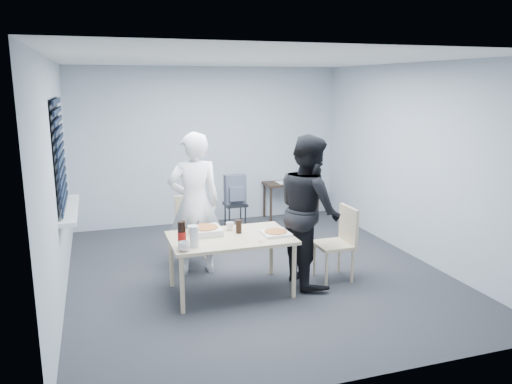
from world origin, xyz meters
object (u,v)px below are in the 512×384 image
object	(u,v)px
backpack	(235,190)
mug_a	(184,246)
stool	(235,210)
chair_far	(193,225)
chair_right	(340,238)
person_white	(195,204)
dining_table	(231,242)
person_black	(309,210)
side_table	(291,186)
soda_bottle	(182,235)
mug_b	(230,226)

from	to	relation	value
backpack	mug_a	bearing A→B (deg)	-107.85
stool	mug_a	size ratio (longest dim) A/B	3.85
chair_far	chair_right	distance (m)	1.93
stool	backpack	xyz separation A→B (m)	(0.00, -0.01, 0.33)
person_white	chair_right	bearing A→B (deg)	155.65
chair_far	mug_a	size ratio (longest dim) A/B	7.24
dining_table	person_black	xyz separation A→B (m)	(0.95, 0.01, 0.29)
chair_right	mug_a	bearing A→B (deg)	-170.65
stool	backpack	size ratio (longest dim) A/B	1.03
chair_far	side_table	distance (m)	2.68
chair_far	soda_bottle	size ratio (longest dim) A/B	3.19
backpack	soda_bottle	size ratio (longest dim) A/B	1.64
chair_far	side_table	size ratio (longest dim) A/B	0.93
chair_right	mug_a	world-z (taller)	chair_right
dining_table	person_white	distance (m)	0.82
chair_far	person_white	bearing A→B (deg)	-96.40
person_black	stool	xyz separation A→B (m)	(-0.28, 2.22, -0.52)
chair_right	mug_b	distance (m)	1.34
chair_right	mug_a	distance (m)	1.98
person_white	mug_a	bearing A→B (deg)	73.11
dining_table	chair_right	distance (m)	1.37
person_white	backpack	size ratio (longest dim) A/B	3.87
chair_far	soda_bottle	world-z (taller)	soda_bottle
backpack	soda_bottle	bearing A→B (deg)	-109.00
dining_table	side_table	size ratio (longest dim) A/B	1.41
person_white	person_black	distance (m)	1.41
dining_table	soda_bottle	distance (m)	0.64
chair_right	backpack	size ratio (longest dim) A/B	1.95
dining_table	side_table	xyz separation A→B (m)	(1.86, 2.79, -0.04)
side_table	chair_far	bearing A→B (deg)	-140.78
side_table	mug_a	bearing A→B (deg)	-128.02
chair_right	person_black	size ratio (longest dim) A/B	0.50
mug_a	backpack	bearing A→B (deg)	63.75
backpack	chair_right	bearing A→B (deg)	-64.54
side_table	stool	world-z (taller)	side_table
chair_right	chair_far	bearing A→B (deg)	145.09
stool	mug_b	distance (m)	2.12
side_table	soda_bottle	bearing A→B (deg)	-129.15
mug_b	soda_bottle	size ratio (longest dim) A/B	0.36
person_white	side_table	distance (m)	2.98
chair_far	mug_a	world-z (taller)	chair_far
chair_right	person_white	world-z (taller)	person_white
person_white	backpack	world-z (taller)	person_white
person_black	stool	world-z (taller)	person_black
chair_far	side_table	xyz separation A→B (m)	(2.08, 1.70, 0.05)
stool	soda_bottle	distance (m)	2.78
dining_table	person_black	size ratio (longest dim) A/B	0.77
chair_right	stool	size ratio (longest dim) A/B	1.88
person_white	chair_far	bearing A→B (deg)	-96.40
person_white	stool	distance (m)	1.85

